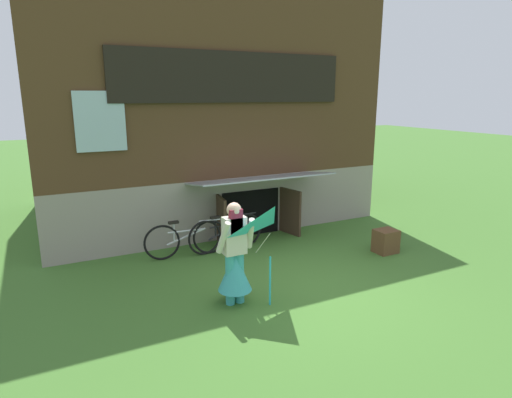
% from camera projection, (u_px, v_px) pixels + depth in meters
% --- Properties ---
extents(ground_plane, '(60.00, 60.00, 0.00)m').
position_uv_depth(ground_plane, '(309.00, 288.00, 7.25)').
color(ground_plane, '#3D6B28').
extents(log_house, '(7.89, 6.66, 5.69)m').
position_uv_depth(log_house, '(191.00, 106.00, 11.58)').
color(log_house, gray).
rests_on(log_house, ground_plane).
extents(person, '(0.61, 0.52, 1.60)m').
position_uv_depth(person, '(235.00, 262.00, 6.59)').
color(person, teal).
rests_on(person, ground_plane).
extents(kite, '(0.86, 0.81, 1.53)m').
position_uv_depth(kite, '(275.00, 230.00, 6.24)').
color(kite, '#2DB2CC').
rests_on(kite, ground_plane).
extents(bicycle_black, '(1.68, 0.17, 0.77)m').
position_uv_depth(bicycle_black, '(226.00, 233.00, 8.95)').
color(bicycle_black, black).
rests_on(bicycle_black, ground_plane).
extents(bicycle_silver, '(1.67, 0.21, 0.76)m').
position_uv_depth(bicycle_silver, '(186.00, 239.00, 8.59)').
color(bicycle_silver, black).
rests_on(bicycle_silver, ground_plane).
extents(wooden_crate, '(0.44, 0.37, 0.48)m').
position_uv_depth(wooden_crate, '(386.00, 241.00, 8.86)').
color(wooden_crate, brown).
rests_on(wooden_crate, ground_plane).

